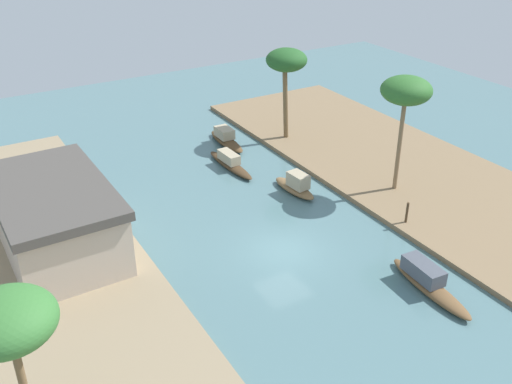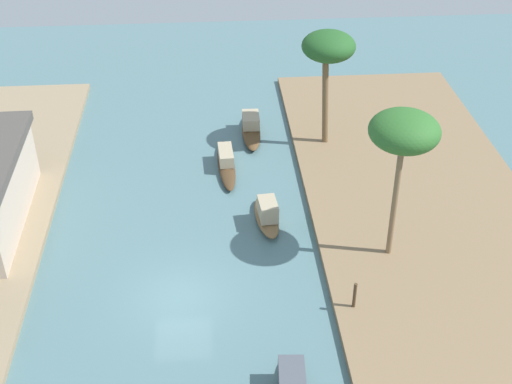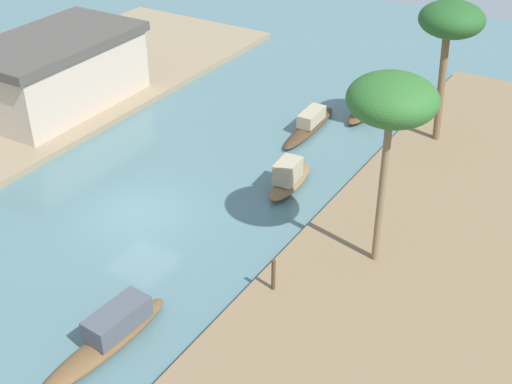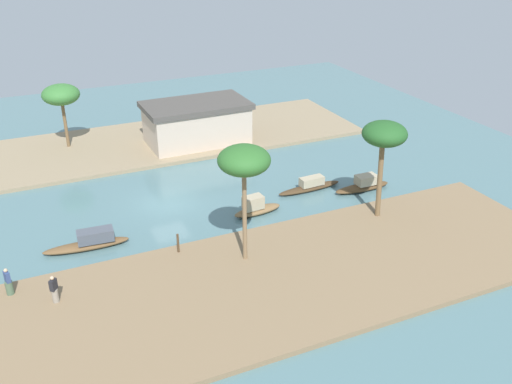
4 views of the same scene
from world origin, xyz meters
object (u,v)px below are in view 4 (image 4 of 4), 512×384
(palm_tree_left_far, at_px, (384,136))
(sampan_with_tall_canopy, at_px, (256,208))
(palm_tree_left_near, at_px, (244,162))
(sampan_with_red_awning, at_px, (363,185))
(sampan_open_hull, at_px, (90,242))
(palm_tree_right_tall, at_px, (61,95))
(person_by_mooring, at_px, (9,284))
(riverside_building, at_px, (197,122))
(person_on_near_bank, at_px, (54,290))
(mooring_post, at_px, (178,243))
(sampan_near_left_bank, at_px, (310,186))

(palm_tree_left_far, bearing_deg, sampan_with_tall_canopy, 151.65)
(palm_tree_left_near, bearing_deg, sampan_with_red_awning, 24.29)
(sampan_with_red_awning, xyz_separation_m, sampan_open_hull, (-20.11, -0.04, 0.04))
(palm_tree_left_far, height_order, palm_tree_right_tall, palm_tree_left_far)
(sampan_with_tall_canopy, relative_size, palm_tree_left_near, 0.51)
(sampan_with_red_awning, height_order, person_by_mooring, person_by_mooring)
(palm_tree_right_tall, xyz_separation_m, riverside_building, (10.74, -3.62, -2.80))
(riverside_building, bearing_deg, sampan_with_tall_canopy, -93.28)
(sampan_with_red_awning, bearing_deg, sampan_with_tall_canopy, -178.17)
(person_on_near_bank, bearing_deg, mooring_post, 143.65)
(person_on_near_bank, distance_m, palm_tree_right_tall, 23.54)
(person_on_near_bank, height_order, mooring_post, person_on_near_bank)
(person_on_near_bank, xyz_separation_m, mooring_post, (7.33, 2.09, -0.11))
(sampan_with_red_awning, distance_m, sampan_with_tall_canopy, 8.91)
(sampan_with_tall_canopy, distance_m, riverside_building, 14.31)
(person_on_near_bank, distance_m, person_by_mooring, 2.75)
(sampan_near_left_bank, height_order, person_by_mooring, person_by_mooring)
(sampan_near_left_bank, bearing_deg, person_by_mooring, -168.78)
(sampan_with_red_awning, xyz_separation_m, palm_tree_left_near, (-11.98, -5.41, 6.06))
(mooring_post, distance_m, palm_tree_right_tall, 21.53)
(sampan_open_hull, bearing_deg, sampan_with_tall_canopy, 3.52)
(palm_tree_left_near, relative_size, palm_tree_left_far, 1.07)
(sampan_with_tall_canopy, height_order, person_by_mooring, person_by_mooring)
(sampan_with_red_awning, xyz_separation_m, mooring_post, (-15.39, -3.15, 0.49))
(sampan_near_left_bank, distance_m, person_by_mooring, 21.84)
(sampan_open_hull, xyz_separation_m, mooring_post, (4.72, -3.11, 0.45))
(sampan_with_tall_canopy, height_order, palm_tree_left_far, palm_tree_left_far)
(mooring_post, xyz_separation_m, riverside_building, (7.09, 17.21, 1.23))
(person_by_mooring, bearing_deg, palm_tree_right_tall, -34.57)
(sampan_with_red_awning, xyz_separation_m, sampan_with_tall_canopy, (-8.91, -0.15, 0.07))
(person_on_near_bank, height_order, palm_tree_left_far, palm_tree_left_far)
(sampan_open_hull, relative_size, palm_tree_left_far, 0.80)
(palm_tree_right_tall, height_order, riverside_building, palm_tree_right_tall)
(sampan_near_left_bank, height_order, palm_tree_left_far, palm_tree_left_far)
(person_on_near_bank, bearing_deg, sampan_open_hull, -168.82)
(person_on_near_bank, height_order, riverside_building, riverside_building)
(person_on_near_bank, xyz_separation_m, person_by_mooring, (-2.15, 1.72, -0.08))
(sampan_with_tall_canopy, bearing_deg, person_by_mooring, -172.92)
(person_by_mooring, xyz_separation_m, palm_tree_left_near, (12.87, -1.89, 5.55))
(sampan_with_red_awning, relative_size, sampan_open_hull, 0.87)
(sampan_with_red_awning, xyz_separation_m, person_by_mooring, (-24.86, -3.52, 0.52))
(palm_tree_left_far, distance_m, riverside_building, 19.65)
(mooring_post, bearing_deg, sampan_with_tall_canopy, 24.90)
(sampan_with_red_awning, bearing_deg, palm_tree_right_tall, 138.01)
(mooring_post, distance_m, palm_tree_left_near, 6.91)
(sampan_near_left_bank, relative_size, palm_tree_left_near, 0.74)
(sampan_with_tall_canopy, distance_m, person_by_mooring, 16.31)
(sampan_open_hull, height_order, sampan_with_tall_canopy, sampan_with_tall_canopy)
(palm_tree_left_near, distance_m, palm_tree_left_far, 10.41)
(sampan_near_left_bank, height_order, palm_tree_left_near, palm_tree_left_near)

